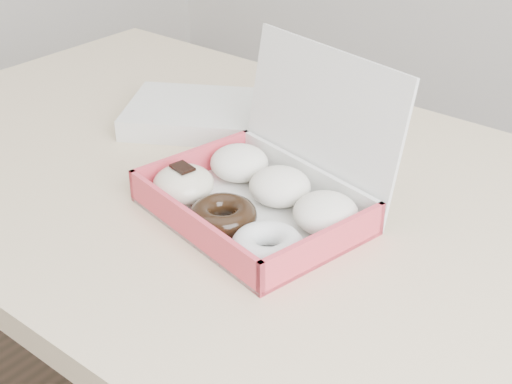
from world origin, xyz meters
The scene contains 3 objects.
table centered at (0.00, 0.00, 0.67)m, with size 1.20×0.80×0.75m.
donut_box centered at (0.15, -0.06, 0.78)m, with size 0.33×0.30×0.21m.
newspapers centered at (-0.12, 0.10, 0.77)m, with size 0.22×0.18×0.04m, color white.
Camera 1 is at (0.67, -0.70, 1.26)m, focal length 50.00 mm.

